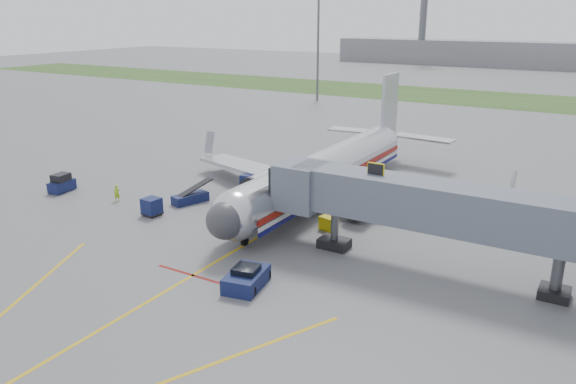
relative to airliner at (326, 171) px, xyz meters
The scene contains 16 objects.
ground 15.48m from the airliner, 90.01° to the right, with size 400.00×400.00×0.00m, color #565659.
grass_strip 74.80m from the airliner, 90.00° to the left, with size 300.00×25.00×0.01m, color #2D4C1E.
apron_markings 22.80m from the airliner, 90.01° to the right, with size 21.52×50.00×0.01m.
airliner is the anchor object (origin of this frame).
jet_bridge 16.54m from the airliner, 38.56° to the right, with size 25.30×4.00×6.90m.
light_mast_left 62.96m from the airliner, 118.72° to the left, with size 2.00×0.44×20.40m.
distant_terminal 155.08m from the airliner, 93.70° to the left, with size 120.00×14.00×8.00m, color slate.
control_tower 155.70m from the airliner, 104.96° to the left, with size 4.00×4.00×30.00m.
pushback_tug 19.28m from the airliner, 77.97° to the right, with size 2.65×3.69×1.40m.
baggage_tug 25.77m from the airliner, 153.52° to the right, with size 1.66×2.70×1.78m.
baggage_cart_a 3.55m from the airliner, behind, with size 1.69×1.69×1.58m.
baggage_cart_b 16.12m from the airliner, 131.62° to the right, with size 1.52×1.52×1.53m.
baggage_cart_c 7.36m from the airliner, 160.13° to the right, with size 1.93×1.93×1.91m.
belt_loader 12.76m from the airliner, 142.58° to the right, with size 2.27×4.14×1.96m.
ground_power_cart 8.54m from the airliner, 61.13° to the right, with size 1.55×1.21×1.10m.
ramp_worker 19.50m from the airliner, 146.25° to the right, with size 0.56×0.37×1.53m, color #96C617.
Camera 1 is at (22.79, -29.81, 16.60)m, focal length 35.00 mm.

